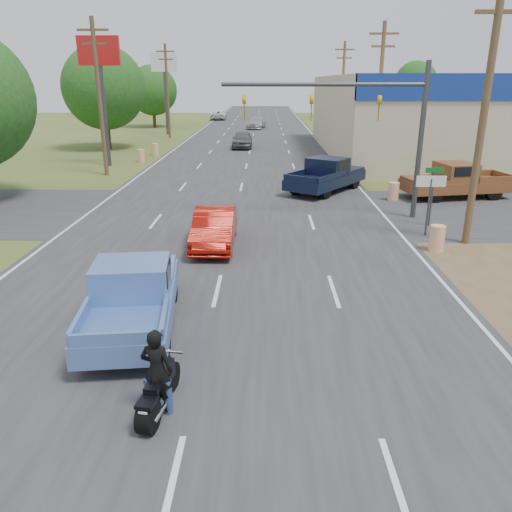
{
  "coord_description": "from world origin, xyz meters",
  "views": [
    {
      "loc": [
        1.47,
        -6.19,
        6.13
      ],
      "look_at": [
        1.21,
        7.57,
        1.3
      ],
      "focal_mm": 35.0,
      "sensor_mm": 36.0,
      "label": 1
    }
  ],
  "objects_px": {
    "rider": "(157,375)",
    "distant_car_grey": "(242,140)",
    "red_convertible": "(215,228)",
    "navy_pickup": "(327,174)",
    "distant_car_silver": "(256,123)",
    "distant_car_white": "(218,115)",
    "brown_pickup": "(454,180)",
    "blue_pickup": "(133,293)",
    "motorcycle": "(158,394)"
  },
  "relations": [
    {
      "from": "brown_pickup",
      "to": "distant_car_silver",
      "type": "distance_m",
      "value": 44.5
    },
    {
      "from": "brown_pickup",
      "to": "rider",
      "type": "bearing_deg",
      "value": 136.06
    },
    {
      "from": "navy_pickup",
      "to": "brown_pickup",
      "type": "relative_size",
      "value": 0.99
    },
    {
      "from": "motorcycle",
      "to": "navy_pickup",
      "type": "bearing_deg",
      "value": 84.27
    },
    {
      "from": "navy_pickup",
      "to": "motorcycle",
      "type": "bearing_deg",
      "value": -69.41
    },
    {
      "from": "motorcycle",
      "to": "distant_car_white",
      "type": "bearing_deg",
      "value": 103.67
    },
    {
      "from": "red_convertible",
      "to": "brown_pickup",
      "type": "distance_m",
      "value": 15.2
    },
    {
      "from": "red_convertible",
      "to": "navy_pickup",
      "type": "bearing_deg",
      "value": 61.61
    },
    {
      "from": "red_convertible",
      "to": "brown_pickup",
      "type": "xyz_separation_m",
      "value": [
        12.37,
        8.83,
        0.24
      ]
    },
    {
      "from": "motorcycle",
      "to": "brown_pickup",
      "type": "relative_size",
      "value": 0.32
    },
    {
      "from": "motorcycle",
      "to": "rider",
      "type": "distance_m",
      "value": 0.41
    },
    {
      "from": "motorcycle",
      "to": "brown_pickup",
      "type": "height_order",
      "value": "brown_pickup"
    },
    {
      "from": "red_convertible",
      "to": "blue_pickup",
      "type": "relative_size",
      "value": 0.8
    },
    {
      "from": "rider",
      "to": "distant_car_white",
      "type": "xyz_separation_m",
      "value": [
        -5.93,
        78.68,
        -0.1
      ]
    },
    {
      "from": "brown_pickup",
      "to": "distant_car_grey",
      "type": "height_order",
      "value": "brown_pickup"
    },
    {
      "from": "red_convertible",
      "to": "distant_car_white",
      "type": "relative_size",
      "value": 0.81
    },
    {
      "from": "distant_car_white",
      "to": "distant_car_grey",
      "type": "bearing_deg",
      "value": 97.36
    },
    {
      "from": "motorcycle",
      "to": "distant_car_grey",
      "type": "relative_size",
      "value": 0.42
    },
    {
      "from": "distant_car_silver",
      "to": "distant_car_white",
      "type": "xyz_separation_m",
      "value": [
        -6.64,
        16.41,
        -0.02
      ]
    },
    {
      "from": "navy_pickup",
      "to": "distant_car_white",
      "type": "xyz_separation_m",
      "value": [
        -11.6,
        57.68,
        -0.23
      ]
    },
    {
      "from": "distant_car_silver",
      "to": "distant_car_white",
      "type": "distance_m",
      "value": 17.71
    },
    {
      "from": "blue_pickup",
      "to": "distant_car_silver",
      "type": "distance_m",
      "value": 58.57
    },
    {
      "from": "brown_pickup",
      "to": "red_convertible",
      "type": "bearing_deg",
      "value": 114.33
    },
    {
      "from": "rider",
      "to": "distant_car_grey",
      "type": "xyz_separation_m",
      "value": [
        -0.22,
        40.99,
        -0.05
      ]
    },
    {
      "from": "rider",
      "to": "navy_pickup",
      "type": "distance_m",
      "value": 21.75
    },
    {
      "from": "distant_car_silver",
      "to": "rider",
      "type": "bearing_deg",
      "value": -82.71
    },
    {
      "from": "red_convertible",
      "to": "rider",
      "type": "relative_size",
      "value": 2.6
    },
    {
      "from": "motorcycle",
      "to": "navy_pickup",
      "type": "xyz_separation_m",
      "value": [
        5.67,
        21.04,
        0.54
      ]
    },
    {
      "from": "blue_pickup",
      "to": "brown_pickup",
      "type": "height_order",
      "value": "brown_pickup"
    },
    {
      "from": "motorcycle",
      "to": "distant_car_grey",
      "type": "bearing_deg",
      "value": 99.67
    },
    {
      "from": "blue_pickup",
      "to": "distant_car_silver",
      "type": "height_order",
      "value": "blue_pickup"
    },
    {
      "from": "red_convertible",
      "to": "brown_pickup",
      "type": "height_order",
      "value": "brown_pickup"
    },
    {
      "from": "brown_pickup",
      "to": "navy_pickup",
      "type": "bearing_deg",
      "value": 65.0
    },
    {
      "from": "brown_pickup",
      "to": "distant_car_silver",
      "type": "relative_size",
      "value": 1.15
    },
    {
      "from": "navy_pickup",
      "to": "distant_car_silver",
      "type": "bearing_deg",
      "value": 132.52
    },
    {
      "from": "rider",
      "to": "red_convertible",
      "type": "bearing_deg",
      "value": -81.0
    },
    {
      "from": "distant_car_silver",
      "to": "blue_pickup",
      "type": "bearing_deg",
      "value": -84.12
    },
    {
      "from": "rider",
      "to": "blue_pickup",
      "type": "bearing_deg",
      "value": -60.12
    },
    {
      "from": "distant_car_silver",
      "to": "motorcycle",
      "type": "bearing_deg",
      "value": -82.72
    },
    {
      "from": "red_convertible",
      "to": "distant_car_white",
      "type": "bearing_deg",
      "value": 94.73
    },
    {
      "from": "navy_pickup",
      "to": "distant_car_white",
      "type": "distance_m",
      "value": 58.84
    },
    {
      "from": "rider",
      "to": "distant_car_silver",
      "type": "bearing_deg",
      "value": -81.29
    },
    {
      "from": "rider",
      "to": "brown_pickup",
      "type": "bearing_deg",
      "value": -113.39
    },
    {
      "from": "motorcycle",
      "to": "red_convertible",
      "type": "bearing_deg",
      "value": 98.97
    },
    {
      "from": "distant_car_grey",
      "to": "distant_car_white",
      "type": "bearing_deg",
      "value": 98.35
    },
    {
      "from": "motorcycle",
      "to": "navy_pickup",
      "type": "relative_size",
      "value": 0.32
    },
    {
      "from": "blue_pickup",
      "to": "distant_car_white",
      "type": "distance_m",
      "value": 75.08
    },
    {
      "from": "distant_car_grey",
      "to": "distant_car_silver",
      "type": "relative_size",
      "value": 0.88
    },
    {
      "from": "motorcycle",
      "to": "blue_pickup",
      "type": "xyz_separation_m",
      "value": [
        -1.39,
        3.77,
        0.45
      ]
    },
    {
      "from": "rider",
      "to": "distant_car_white",
      "type": "bearing_deg",
      "value": -76.32
    }
  ]
}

